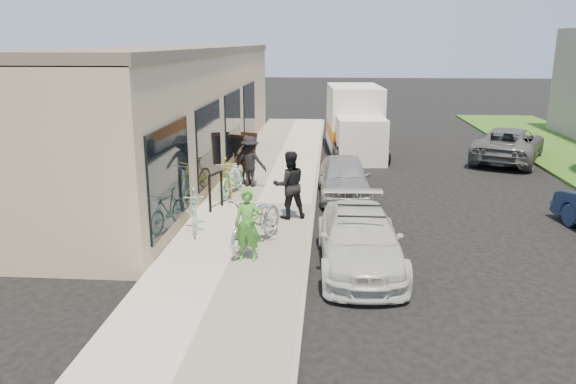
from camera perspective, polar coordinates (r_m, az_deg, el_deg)
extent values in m
plane|color=black|center=(12.42, 4.20, -5.77)|extent=(120.00, 120.00, 0.00)
cube|color=#B9B3A7|center=(15.37, -3.20, -1.33)|extent=(3.00, 34.00, 0.15)
cube|color=gray|center=(15.25, 2.59, -1.49)|extent=(0.12, 34.00, 0.13)
cube|color=#CDB58E|center=(20.44, -10.57, 8.06)|extent=(3.50, 20.00, 4.00)
cube|color=#675C4E|center=(20.30, -10.86, 13.95)|extent=(3.60, 20.00, 0.25)
cube|color=black|center=(12.44, -11.90, 1.69)|extent=(0.06, 3.00, 2.20)
cube|color=black|center=(16.23, -8.02, 4.96)|extent=(0.06, 3.00, 2.20)
cube|color=black|center=(20.11, -5.60, 6.98)|extent=(0.06, 3.00, 2.20)
cube|color=black|center=(24.03, -3.95, 8.33)|extent=(0.06, 3.00, 2.20)
cylinder|color=black|center=(14.47, -7.95, -0.24)|extent=(0.07, 0.07, 0.95)
cylinder|color=black|center=(15.00, -6.77, 0.35)|extent=(0.07, 0.07, 0.95)
cylinder|color=black|center=(14.62, -7.41, 1.85)|extent=(0.25, 0.62, 0.07)
cube|color=black|center=(19.82, -4.76, 4.27)|extent=(0.73, 0.54, 1.11)
cube|color=black|center=(20.15, -4.12, 4.47)|extent=(0.73, 0.54, 1.11)
cube|color=black|center=(19.77, -4.83, 4.41)|extent=(0.57, 0.39, 0.79)
imported|color=silver|center=(11.38, 7.27, -4.74)|extent=(1.79, 4.04, 1.15)
cylinder|color=black|center=(10.78, 7.48, -2.54)|extent=(0.91, 0.04, 0.04)
cylinder|color=black|center=(11.51, 7.29, -1.38)|extent=(0.91, 0.04, 0.04)
imported|color=#9D9DA2|center=(16.33, 5.70, 1.52)|extent=(1.57, 3.60, 1.21)
cube|color=silver|center=(21.03, 7.44, 5.18)|extent=(1.89, 1.89, 1.68)
cube|color=black|center=(20.97, 7.47, 6.13)|extent=(1.63, 0.17, 0.79)
cube|color=silver|center=(23.55, 6.71, 7.56)|extent=(2.29, 3.84, 2.56)
cube|color=#CA610B|center=(23.63, 6.66, 6.18)|extent=(2.31, 3.86, 0.49)
cylinder|color=black|center=(20.59, 5.09, 3.66)|extent=(0.27, 0.72, 0.71)
cylinder|color=black|center=(20.82, 9.96, 3.61)|extent=(0.27, 0.72, 0.71)
cylinder|color=black|center=(21.54, 4.89, 4.17)|extent=(0.27, 0.72, 0.71)
cylinder|color=black|center=(21.76, 9.54, 4.13)|extent=(0.27, 0.72, 0.71)
cylinder|color=black|center=(24.84, 4.29, 5.64)|extent=(0.27, 0.72, 0.71)
cylinder|color=black|center=(25.02, 8.35, 5.59)|extent=(0.27, 0.72, 0.71)
imported|color=#515255|center=(22.76, 21.51, 4.51)|extent=(3.89, 5.13, 1.30)
imported|color=#AFAFB2|center=(11.95, -3.15, -2.98)|extent=(1.42, 2.26, 1.12)
imported|color=#479632|center=(11.17, -4.12, -3.35)|extent=(0.58, 0.42, 1.47)
imported|color=black|center=(13.79, 0.13, 0.73)|extent=(0.98, 0.87, 1.69)
imported|color=#84C6BD|center=(13.16, -9.52, -1.84)|extent=(0.81, 1.65, 0.95)
imported|color=#84C6BD|center=(16.08, -5.64, 1.44)|extent=(0.88, 1.92, 0.97)
imported|color=gold|center=(16.25, -6.25, 1.61)|extent=(1.01, 1.73, 1.00)
imported|color=black|center=(16.91, -3.84, 3.11)|extent=(1.10, 0.79, 1.53)
imported|color=brown|center=(17.19, -4.26, 3.25)|extent=(0.89, 0.87, 1.50)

